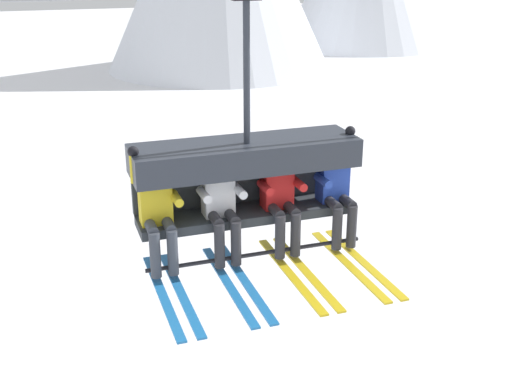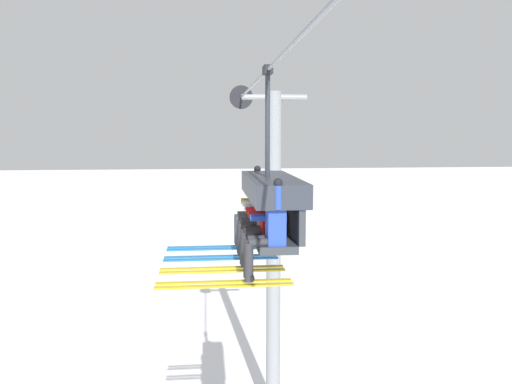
{
  "view_description": "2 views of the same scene",
  "coord_description": "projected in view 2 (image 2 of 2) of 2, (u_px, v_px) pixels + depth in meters",
  "views": [
    {
      "loc": [
        -3.27,
        -6.89,
        8.59
      ],
      "look_at": [
        -1.13,
        -0.67,
        6.11
      ],
      "focal_mm": 45.0,
      "sensor_mm": 36.0,
      "label": 1
    },
    {
      "loc": [
        5.73,
        -1.67,
        7.32
      ],
      "look_at": [
        -1.24,
        -0.97,
        6.5
      ],
      "focal_mm": 35.0,
      "sensor_mm": 36.0,
      "label": 2
    }
  ],
  "objects": [
    {
      "name": "skier_white",
      "position": [
        255.0,
        214.0,
        7.45
      ],
      "size": [
        0.46,
        1.7,
        1.23
      ],
      "color": "silver"
    },
    {
      "name": "skier_red",
      "position": [
        260.0,
        222.0,
        6.8
      ],
      "size": [
        0.46,
        1.7,
        1.23
      ],
      "color": "red"
    },
    {
      "name": "lift_cable",
      "position": [
        316.0,
        21.0,
        3.91
      ],
      "size": [
        18.35,
        0.05,
        0.05
      ],
      "color": "gray"
    },
    {
      "name": "lift_tower_near",
      "position": [
        273.0,
        251.0,
        12.5
      ],
      "size": [
        0.36,
        1.88,
        8.48
      ],
      "color": "gray",
      "rests_on": "ground_plane"
    },
    {
      "name": "skier_yellow",
      "position": [
        251.0,
        206.0,
        8.11
      ],
      "size": [
        0.48,
        1.7,
        1.34
      ],
      "color": "yellow"
    },
    {
      "name": "chairlift_chair",
      "position": [
        272.0,
        197.0,
        7.11
      ],
      "size": [
        2.41,
        0.74,
        2.7
      ],
      "color": "#33383D"
    },
    {
      "name": "skier_blue",
      "position": [
        266.0,
        230.0,
        6.14
      ],
      "size": [
        0.48,
        1.7,
        1.34
      ],
      "color": "#2847B7"
    }
  ]
}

